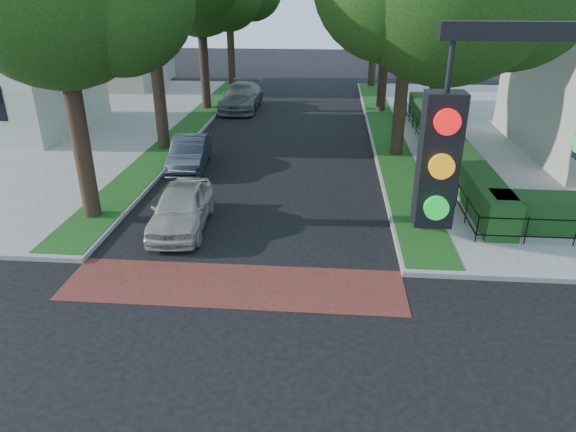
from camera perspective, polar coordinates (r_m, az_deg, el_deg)
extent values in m
plane|color=black|center=(11.23, -9.10, -16.22)|extent=(120.00, 120.00, 0.00)
cube|color=maroon|center=(13.76, -6.07, -7.65)|extent=(9.00, 2.20, 0.01)
cube|color=#154413|center=(28.42, 10.81, 9.30)|extent=(1.60, 29.80, 0.02)
cube|color=#154413|center=(29.32, -10.98, 9.74)|extent=(1.60, 29.80, 0.02)
cylinder|color=black|center=(15.95, 16.15, 10.90)|extent=(0.56, 0.56, 7.35)
cylinder|color=black|center=(23.70, 12.71, 15.74)|extent=(0.56, 0.56, 7.70)
cylinder|color=black|center=(32.63, 10.66, 17.13)|extent=(0.56, 0.56, 6.65)
cylinder|color=black|center=(41.54, 9.54, 18.87)|extent=(0.56, 0.56, 7.00)
cylinder|color=black|center=(17.56, -22.51, 10.59)|extent=(0.56, 0.56, 7.00)
cylinder|color=black|center=(24.76, -14.48, 16.33)|extent=(0.56, 0.56, 8.05)
cylinder|color=black|center=(33.42, -9.38, 17.55)|extent=(0.56, 0.56, 6.86)
cylinder|color=black|center=(42.17, -6.42, 19.20)|extent=(0.56, 0.56, 7.14)
cube|color=#163C14|center=(24.73, 17.12, 7.88)|extent=(1.00, 18.00, 1.20)
cube|color=#B5B1A2|center=(44.23, -20.13, 17.78)|extent=(9.00, 8.00, 6.50)
cube|color=black|center=(3.93, 16.35, 5.92)|extent=(0.28, 0.22, 1.00)
cylinder|color=red|center=(3.73, 17.28, 9.96)|extent=(0.18, 0.05, 0.18)
cylinder|color=orange|center=(3.81, 16.69, 5.30)|extent=(0.18, 0.05, 0.18)
cylinder|color=#0CB226|center=(3.92, 16.14, 0.88)|extent=(0.18, 0.05, 0.18)
imported|color=#BAB5A7|center=(16.91, -11.77, 0.94)|extent=(1.94, 4.25, 1.41)
imported|color=#222934|center=(22.70, -10.86, 6.91)|extent=(1.82, 4.18, 1.34)
imported|color=slate|center=(33.74, -5.20, 13.05)|extent=(2.28, 5.55, 1.61)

